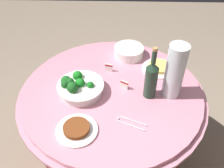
% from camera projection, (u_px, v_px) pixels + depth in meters
% --- Properties ---
extents(ground_plane, '(6.00, 6.00, 0.00)m').
position_uv_depth(ground_plane, '(112.00, 157.00, 2.03)').
color(ground_plane, gray).
extents(buffet_table, '(1.16, 1.16, 0.74)m').
position_uv_depth(buffet_table, '(112.00, 127.00, 1.78)').
color(buffet_table, maroon).
rests_on(buffet_table, ground_plane).
extents(broccoli_bowl, '(0.28, 0.28, 0.12)m').
position_uv_depth(broccoli_bowl, '(79.00, 87.00, 1.50)').
color(broccoli_bowl, white).
rests_on(broccoli_bowl, buffet_table).
extents(plate_stack, '(0.21, 0.21, 0.07)m').
position_uv_depth(plate_stack, '(129.00, 52.00, 1.79)').
color(plate_stack, white).
rests_on(plate_stack, buffet_table).
extents(wine_bottle, '(0.07, 0.07, 0.34)m').
position_uv_depth(wine_bottle, '(151.00, 79.00, 1.42)').
color(wine_bottle, '#203727').
rests_on(wine_bottle, buffet_table).
extents(decorative_fruit_vase, '(0.11, 0.11, 0.34)m').
position_uv_depth(decorative_fruit_vase, '(174.00, 74.00, 1.42)').
color(decorative_fruit_vase, silver).
rests_on(decorative_fruit_vase, buffet_table).
extents(serving_tongs, '(0.16, 0.10, 0.01)m').
position_uv_depth(serving_tongs, '(131.00, 123.00, 1.34)').
color(serving_tongs, silver).
rests_on(serving_tongs, buffet_table).
extents(food_plate_noodles, '(0.22, 0.22, 0.04)m').
position_uv_depth(food_plate_noodles, '(159.00, 68.00, 1.68)').
color(food_plate_noodles, white).
rests_on(food_plate_noodles, buffet_table).
extents(food_plate_stir_fry, '(0.22, 0.22, 0.04)m').
position_uv_depth(food_plate_stir_fry, '(77.00, 129.00, 1.30)').
color(food_plate_stir_fry, white).
rests_on(food_plate_stir_fry, buffet_table).
extents(label_placard_front, '(0.05, 0.02, 0.05)m').
position_uv_depth(label_placard_front, '(109.00, 67.00, 1.66)').
color(label_placard_front, white).
rests_on(label_placard_front, buffet_table).
extents(label_placard_mid, '(0.05, 0.03, 0.05)m').
position_uv_depth(label_placard_mid, '(124.00, 84.00, 1.53)').
color(label_placard_mid, white).
rests_on(label_placard_mid, buffet_table).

